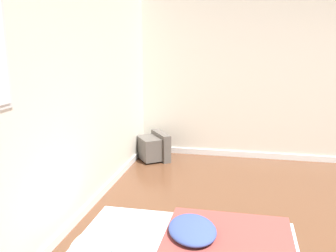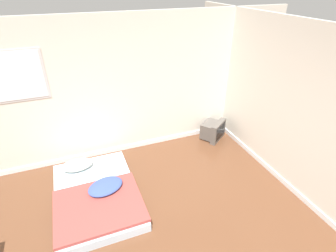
{
  "view_description": "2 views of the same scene",
  "coord_description": "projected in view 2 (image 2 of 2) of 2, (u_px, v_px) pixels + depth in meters",
  "views": [
    {
      "loc": [
        -3.1,
        1.35,
        1.8
      ],
      "look_at": [
        1.0,
        2.2,
        0.83
      ],
      "focal_mm": 40.0,
      "sensor_mm": 36.0,
      "label": 1
    },
    {
      "loc": [
        -0.44,
        -1.48,
        3.08
      ],
      "look_at": [
        0.98,
        2.15,
        0.84
      ],
      "focal_mm": 28.0,
      "sensor_mm": 36.0,
      "label": 2
    }
  ],
  "objects": [
    {
      "name": "wall_back",
      "position": [
        99.0,
        92.0,
        4.64
      ],
      "size": [
        7.68,
        0.08,
        2.6
      ],
      "color": "silver",
      "rests_on": "ground_plane"
    },
    {
      "name": "crt_tv",
      "position": [
        213.0,
        130.0,
        5.64
      ],
      "size": [
        0.61,
        0.59,
        0.41
      ],
      "color": "#56514C",
      "rests_on": "ground_plane"
    },
    {
      "name": "mattress_bed",
      "position": [
        96.0,
        194.0,
        4.12
      ],
      "size": [
        1.26,
        1.84,
        0.29
      ],
      "color": "silver",
      "rests_on": "ground_plane"
    }
  ]
}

